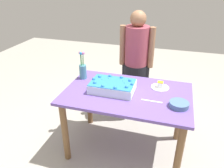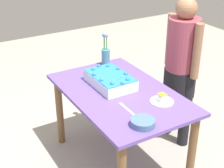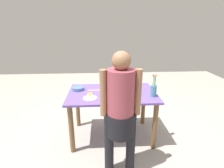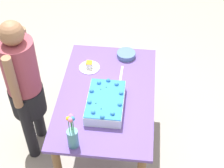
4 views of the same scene
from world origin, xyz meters
name	(u,v)px [view 2 (image 2 of 4)]	position (x,y,z in m)	size (l,w,h in m)	color
ground_plane	(119,162)	(0.00, 0.00, 0.00)	(8.00, 8.00, 0.00)	#A39E93
dining_table	(120,105)	(0.00, 0.00, 0.63)	(1.32, 0.84, 0.76)	#664BA1
sheet_cake	(110,80)	(-0.16, -0.01, 0.82)	(0.46, 0.30, 0.13)	white
serving_plate_with_slice	(162,100)	(0.32, 0.20, 0.78)	(0.20, 0.20, 0.07)	white
cake_knife	(127,109)	(0.27, -0.11, 0.77)	(0.21, 0.02, 0.00)	silver
flower_vase	(106,54)	(-0.58, 0.19, 0.88)	(0.08, 0.08, 0.33)	teal
fruit_bowl	(143,122)	(0.53, -0.13, 0.79)	(0.18, 0.18, 0.05)	#4D6F9A
person_standing	(181,64)	(-0.05, 0.72, 0.85)	(0.45, 0.31, 1.49)	black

